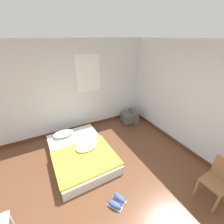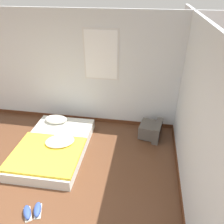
{
  "view_description": "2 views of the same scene",
  "coord_description": "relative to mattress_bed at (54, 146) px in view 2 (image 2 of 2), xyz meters",
  "views": [
    {
      "loc": [
        -0.56,
        -1.13,
        2.65
      ],
      "look_at": [
        1.06,
        1.95,
        0.86
      ],
      "focal_mm": 24.0,
      "sensor_mm": 36.0,
      "label": 1
    },
    {
      "loc": [
        1.81,
        -1.56,
        3.06
      ],
      "look_at": [
        1.2,
        2.05,
        0.84
      ],
      "focal_mm": 35.0,
      "sensor_mm": 36.0,
      "label": 2
    }
  ],
  "objects": [
    {
      "name": "wall_right",
      "position": [
        2.52,
        -1.67,
        1.15
      ],
      "size": [
        0.08,
        8.26,
        2.6
      ],
      "color": "silver",
      "rests_on": "ground_plane"
    },
    {
      "name": "wall_back",
      "position": [
        -0.04,
        1.29,
        1.15
      ],
      "size": [
        7.48,
        0.08,
        2.6
      ],
      "color": "silver",
      "rests_on": "ground_plane"
    },
    {
      "name": "mattress_bed",
      "position": [
        0.0,
        0.0,
        0.0
      ],
      "size": [
        1.32,
        1.94,
        0.36
      ],
      "color": "silver",
      "rests_on": "ground_plane"
    },
    {
      "name": "crt_tv",
      "position": [
        1.97,
        0.83,
        0.04
      ],
      "size": [
        0.54,
        0.57,
        0.38
      ],
      "color": "#56514C",
      "rests_on": "ground_plane"
    },
    {
      "name": "sneaker_pair",
      "position": [
        0.22,
        -1.41,
        -0.09
      ],
      "size": [
        0.35,
        0.35,
        0.1
      ],
      "color": "silver",
      "rests_on": "ground_plane"
    }
  ]
}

